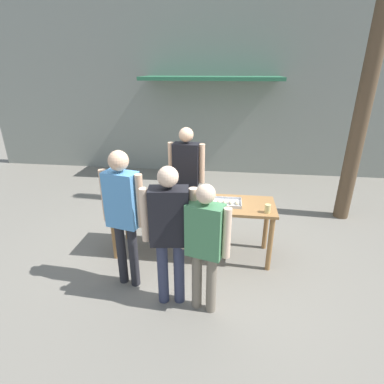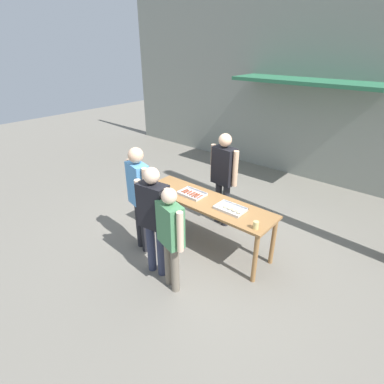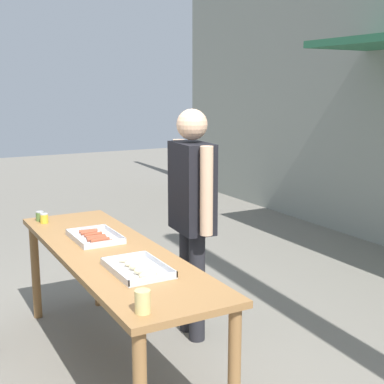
{
  "view_description": "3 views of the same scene",
  "coord_description": "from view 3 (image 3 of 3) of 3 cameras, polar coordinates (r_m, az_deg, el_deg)",
  "views": [
    {
      "loc": [
        0.49,
        -3.85,
        2.63
      ],
      "look_at": [
        0.0,
        0.0,
        1.01
      ],
      "focal_mm": 28.0,
      "sensor_mm": 36.0,
      "label": 1
    },
    {
      "loc": [
        2.62,
        -3.41,
        3.15
      ],
      "look_at": [
        -0.3,
        -0.01,
        0.91
      ],
      "focal_mm": 28.0,
      "sensor_mm": 36.0,
      "label": 2
    },
    {
      "loc": [
        3.27,
        -1.18,
        1.94
      ],
      "look_at": [
        -0.18,
        0.72,
        1.16
      ],
      "focal_mm": 50.0,
      "sensor_mm": 36.0,
      "label": 3
    }
  ],
  "objects": [
    {
      "name": "ground_plane",
      "position": [
        3.99,
        -8.28,
        -18.02
      ],
      "size": [
        24.0,
        24.0,
        0.0
      ],
      "primitive_type": "plane",
      "color": "slate"
    },
    {
      "name": "serving_table",
      "position": [
        3.68,
        -8.61,
        -7.75
      ],
      "size": [
        2.34,
        0.67,
        0.86
      ],
      "color": "olive",
      "rests_on": "ground"
    },
    {
      "name": "food_tray_sausages",
      "position": [
        3.91,
        -10.29,
        -4.8
      ],
      "size": [
        0.44,
        0.31,
        0.04
      ],
      "color": "silver",
      "rests_on": "serving_table"
    },
    {
      "name": "food_tray_buns",
      "position": [
        3.21,
        -5.78,
        -8.13
      ],
      "size": [
        0.46,
        0.3,
        0.06
      ],
      "color": "silver",
      "rests_on": "serving_table"
    },
    {
      "name": "condiment_jar_mustard",
      "position": [
        4.54,
        -15.92,
        -2.49
      ],
      "size": [
        0.06,
        0.06,
        0.08
      ],
      "color": "#567A38",
      "rests_on": "serving_table"
    },
    {
      "name": "condiment_jar_ketchup",
      "position": [
        4.45,
        -15.5,
        -2.72
      ],
      "size": [
        0.06,
        0.06,
        0.08
      ],
      "color": "gold",
      "rests_on": "serving_table"
    },
    {
      "name": "beer_cup",
      "position": [
        2.65,
        -5.29,
        -11.57
      ],
      "size": [
        0.08,
        0.08,
        0.12
      ],
      "color": "#DBC67A",
      "rests_on": "serving_table"
    },
    {
      "name": "person_server_behind_table",
      "position": [
        4.04,
        -0.0,
        -1.24
      ],
      "size": [
        0.6,
        0.26,
        1.78
      ],
      "rotation": [
        0.0,
        0.0,
        -0.09
      ],
      "color": "#232328",
      "rests_on": "ground"
    }
  ]
}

